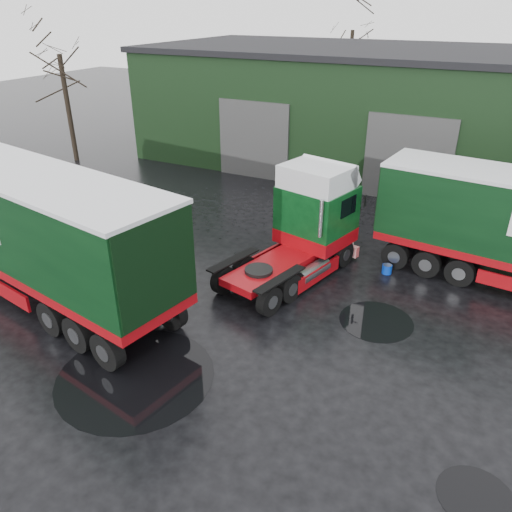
{
  "coord_description": "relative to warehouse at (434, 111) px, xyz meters",
  "views": [
    {
      "loc": [
        5.99,
        -9.29,
        8.5
      ],
      "look_at": [
        -0.06,
        2.57,
        1.7
      ],
      "focal_mm": 35.0,
      "sensor_mm": 36.0,
      "label": 1
    }
  ],
  "objects": [
    {
      "name": "hero_tractor",
      "position": [
        -1.88,
        -15.5,
        -1.31
      ],
      "size": [
        3.88,
        6.38,
        3.7
      ],
      "primitive_type": null,
      "rotation": [
        0.0,
        0.0,
        -0.24
      ],
      "color": "#093A16",
      "rests_on": "ground"
    },
    {
      "name": "warehouse",
      "position": [
        0.0,
        0.0,
        0.0
      ],
      "size": [
        32.4,
        12.4,
        6.3
      ],
      "color": "black",
      "rests_on": "ground"
    },
    {
      "name": "wash_bucket",
      "position": [
        1.12,
        -13.55,
        -3.0
      ],
      "size": [
        0.44,
        0.44,
        0.32
      ],
      "primitive_type": "cylinder",
      "rotation": [
        0.0,
        0.0,
        0.36
      ],
      "color": "#0832B4",
      "rests_on": "ground"
    },
    {
      "name": "tree_back_a",
      "position": [
        -8.0,
        10.0,
        1.59
      ],
      "size": [
        4.4,
        4.4,
        9.5
      ],
      "primitive_type": null,
      "color": "black",
      "rests_on": "ground"
    },
    {
      "name": "ground",
      "position": [
        -2.0,
        -20.0,
        -3.16
      ],
      "size": [
        100.0,
        100.0,
        0.0
      ],
      "primitive_type": "plane",
      "color": "black"
    },
    {
      "name": "tree_left",
      "position": [
        -19.0,
        -8.0,
        1.09
      ],
      "size": [
        4.4,
        4.4,
        8.5
      ],
      "primitive_type": null,
      "color": "black",
      "rests_on": "ground"
    },
    {
      "name": "puddle_1",
      "position": [
        1.57,
        -16.64,
        -3.15
      ],
      "size": [
        2.19,
        2.19,
        0.01
      ],
      "primitive_type": "cylinder",
      "color": "black",
      "rests_on": "ground"
    },
    {
      "name": "puddle_3",
      "position": [
        4.85,
        -21.65,
        -3.15
      ],
      "size": [
        1.5,
        1.5,
        0.01
      ],
      "primitive_type": "cylinder",
      "color": "black",
      "rests_on": "ground"
    },
    {
      "name": "trailer_left",
      "position": [
        -9.5,
        -19.76,
        -1.06
      ],
      "size": [
        13.76,
        5.08,
        4.19
      ],
      "primitive_type": null,
      "rotation": [
        0.0,
        0.0,
        1.39
      ],
      "color": "silver",
      "rests_on": "ground"
    },
    {
      "name": "puddle_0",
      "position": [
        -3.24,
        -21.86,
        -3.15
      ],
      "size": [
        4.0,
        4.0,
        0.01
      ],
      "primitive_type": "cylinder",
      "color": "black",
      "rests_on": "ground"
    }
  ]
}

